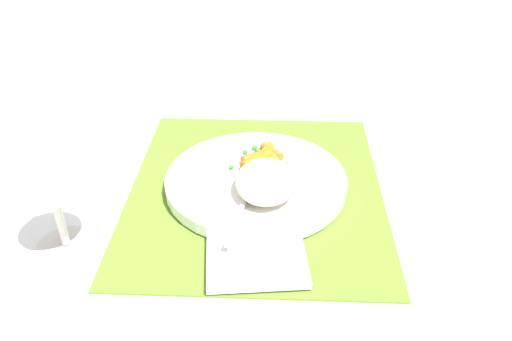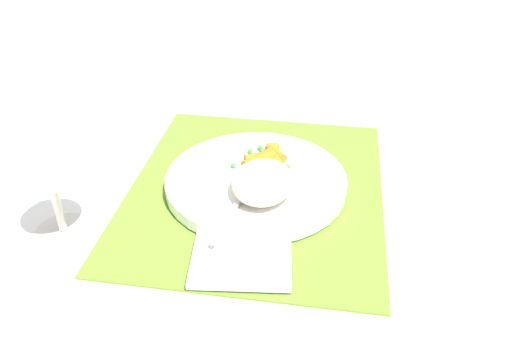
# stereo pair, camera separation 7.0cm
# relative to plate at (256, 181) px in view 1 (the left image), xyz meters

# --- Properties ---
(ground_plane) EXTENTS (2.40, 2.40, 0.00)m
(ground_plane) POSITION_rel_plate_xyz_m (0.00, 0.00, -0.01)
(ground_plane) COLOR white
(placemat) EXTENTS (0.42, 0.36, 0.01)m
(placemat) POSITION_rel_plate_xyz_m (0.00, 0.00, -0.01)
(placemat) COLOR olive
(placemat) RESTS_ON ground_plane
(plate) EXTENTS (0.26, 0.26, 0.02)m
(plate) POSITION_rel_plate_xyz_m (0.00, 0.00, 0.00)
(plate) COLOR white
(plate) RESTS_ON placemat
(rice_mound) EXTENTS (0.10, 0.08, 0.04)m
(rice_mound) POSITION_rel_plate_xyz_m (-0.04, -0.01, 0.03)
(rice_mound) COLOR beige
(rice_mound) RESTS_ON plate
(carrot_portion) EXTENTS (0.09, 0.07, 0.02)m
(carrot_portion) POSITION_rel_plate_xyz_m (0.03, -0.01, 0.02)
(carrot_portion) COLOR orange
(carrot_portion) RESTS_ON plate
(pea_scatter) EXTENTS (0.08, 0.09, 0.01)m
(pea_scatter) POSITION_rel_plate_xyz_m (0.04, -0.00, 0.01)
(pea_scatter) COLOR green
(pea_scatter) RESTS_ON plate
(fork) EXTENTS (0.19, 0.05, 0.01)m
(fork) POSITION_rel_plate_xyz_m (-0.04, 0.01, 0.01)
(fork) COLOR silver
(fork) RESTS_ON plate
(wine_glass) EXTENTS (0.08, 0.08, 0.17)m
(wine_glass) POSITION_rel_plate_xyz_m (-0.13, 0.23, 0.11)
(wine_glass) COLOR silver
(wine_glass) RESTS_ON ground_plane
(napkin) EXTENTS (0.11, 0.13, 0.01)m
(napkin) POSITION_rel_plate_xyz_m (-0.15, -0.01, -0.00)
(napkin) COLOR white
(napkin) RESTS_ON placemat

